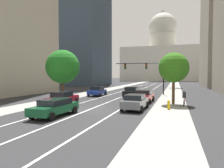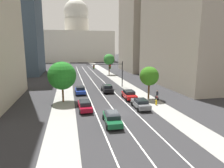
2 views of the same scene
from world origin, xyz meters
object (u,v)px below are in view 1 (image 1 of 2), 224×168
Objects in this scene: car_blue at (97,91)px; street_tree_mid_right at (174,68)px; street_tree_mid_left at (63,67)px; capitol_building at (162,57)px; car_red at (144,96)px; cyclist at (184,98)px; street_tree_near_right at (173,68)px; car_black at (132,92)px; car_green at (55,107)px; traffic_signal_mast at (147,70)px; car_crimson at (63,98)px; fire_hydrant at (169,105)px; car_gray at (135,102)px.

car_blue is 0.71× the size of street_tree_mid_right.
capitol_building is at bearing 85.84° from street_tree_mid_left.
capitol_building is 10.30× the size of car_red.
cyclist is 34.37m from street_tree_near_right.
car_black is at bearing 132.09° from street_tree_mid_right.
car_blue is at bearing 95.02° from car_black.
street_tree_mid_right is (7.63, -103.79, -10.02)m from capitol_building.
car_green is (2.80, -16.57, -0.02)m from car_blue.
car_black is 6.00m from traffic_signal_mast.
street_tree_near_right is (7.22, -70.83, -9.00)m from capitol_building.
car_green is at bearing -157.04° from car_crimson.
cyclist is at bearing -65.78° from traffic_signal_mast.
car_crimson is 1.07× the size of car_red.
capitol_building is 71.76m from street_tree_near_right.
cyclist reaches higher than car_blue.
car_blue reaches higher than car_green.
fire_hydrant is at bearing -150.39° from car_black.
car_gray is 3.25m from fire_hydrant.
car_gray is 2.66× the size of cyclist.
capitol_building is at bearing 9.89° from cyclist.
fire_hydrant is at bearing -144.81° from car_red.
street_tree_mid_right is at bearing -5.62° from street_tree_mid_left.
car_red is at bearing 73.38° from cyclist.
cyclist is (4.57, -1.82, 0.06)m from car_red.
car_green is at bearing -90.70° from capitol_building.
fire_hydrant is at bearing -20.39° from street_tree_mid_left.
capitol_building is 7.94× the size of street_tree_mid_right.
cyclist reaches higher than car_gray.
street_tree_mid_left is at bearing -114.96° from street_tree_near_right.
car_blue is at bearing 57.32° from street_tree_mid_left.
car_red is 0.77× the size of street_tree_mid_right.
car_gray is 0.54× the size of traffic_signal_mast.
car_green is at bearing -62.34° from street_tree_mid_left.
capitol_building is 114.62m from car_green.
car_blue is 2.42× the size of cyclist.
street_tree_mid_left is at bearing 28.34° from car_crimson.
car_black is (1.40, -96.89, -13.38)m from capitol_building.
car_blue is at bearing -146.02° from traffic_signal_mast.
car_gray is at bearing -29.17° from street_tree_mid_left.
car_gray is at bearing -45.16° from car_green.
car_gray is 12.23m from car_black.
street_tree_mid_left reaches higher than fire_hydrant.
fire_hydrant is (4.14, -15.44, -3.82)m from traffic_signal_mast.
street_tree_mid_left is (-11.62, 6.49, 3.73)m from car_gray.
capitol_building is at bearing -2.76° from car_blue.
capitol_building is 103.03m from street_tree_mid_left.
car_crimson is 9.64m from car_red.
car_green is at bearing 133.83° from car_gray.
car_red is at bearing -125.03° from car_blue.
car_red reaches higher than car_gray.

